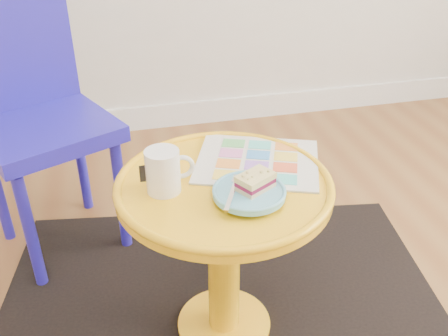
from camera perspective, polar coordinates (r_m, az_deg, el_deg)
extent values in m
cube|color=white|center=(2.54, -6.00, 6.05)|extent=(4.00, 0.02, 0.12)
cube|color=black|center=(1.48, 0.00, -17.58)|extent=(1.46, 1.29, 0.01)
cylinder|color=#EFAC14|center=(1.48, 0.00, -17.39)|extent=(0.26, 0.26, 0.02)
cylinder|color=#EFAC14|center=(1.32, 0.00, -10.71)|extent=(0.08, 0.08, 0.44)
cylinder|color=#EFAC14|center=(1.18, 0.00, -2.22)|extent=(0.51, 0.51, 0.03)
cylinder|color=#221AAA|center=(1.58, -21.23, -7.01)|extent=(0.04, 0.04, 0.39)
cylinder|color=#221AAA|center=(1.66, -11.65, -3.35)|extent=(0.04, 0.04, 0.39)
cylinder|color=#221AAA|center=(1.90, -15.99, 0.66)|extent=(0.04, 0.04, 0.39)
cube|color=#221AAA|center=(1.62, -19.71, 4.17)|extent=(0.50, 0.50, 0.05)
cube|color=#221AAA|center=(1.70, -23.11, 12.62)|extent=(0.36, 0.19, 0.39)
cube|color=silver|center=(1.25, 3.83, 0.78)|extent=(0.37, 0.35, 0.01)
cylinder|color=white|center=(1.12, -7.00, -0.37)|extent=(0.08, 0.08, 0.10)
torus|color=white|center=(1.12, -4.85, 0.12)|extent=(0.06, 0.01, 0.06)
cylinder|color=#D1B78C|center=(1.10, -7.15, 1.67)|extent=(0.07, 0.07, 0.01)
cylinder|color=#61B1CF|center=(1.11, 2.89, -3.22)|extent=(0.06, 0.06, 0.01)
cylinder|color=#61B1CF|center=(1.10, 2.90, -2.83)|extent=(0.16, 0.16, 0.01)
cube|color=#D3BC8C|center=(1.11, 3.59, -2.09)|extent=(0.10, 0.09, 0.01)
cube|color=maroon|center=(1.10, 3.60, -1.62)|extent=(0.09, 0.09, 0.01)
cube|color=#EADB8C|center=(1.09, 3.62, -1.07)|extent=(0.10, 0.09, 0.01)
cube|color=silver|center=(1.08, 0.83, -3.21)|extent=(0.06, 0.11, 0.00)
cube|color=silver|center=(1.13, 1.50, -1.30)|extent=(0.03, 0.04, 0.00)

